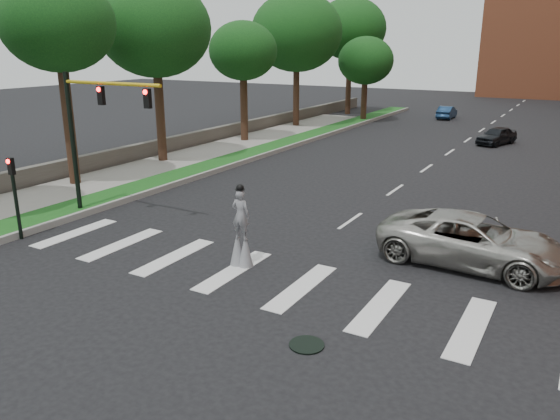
{
  "coord_description": "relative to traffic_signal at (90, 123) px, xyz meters",
  "views": [
    {
      "loc": [
        8.46,
        -12.9,
        7.28
      ],
      "look_at": [
        -0.66,
        3.04,
        1.7
      ],
      "focal_mm": 35.0,
      "sensor_mm": 36.0,
      "label": 1
    }
  ],
  "objects": [
    {
      "name": "grass_median",
      "position": [
        -1.72,
        17.0,
        -4.03
      ],
      "size": [
        2.0,
        60.0,
        0.25
      ],
      "primitive_type": "cube",
      "color": "#154C18",
      "rests_on": "ground"
    },
    {
      "name": "tree_2",
      "position": [
        -5.41,
        10.27,
        4.01
      ],
      "size": [
        6.82,
        6.82,
        11.1
      ],
      "color": "#311E13",
      "rests_on": "ground"
    },
    {
      "name": "tree_3",
      "position": [
        -5.1,
        19.34,
        2.63
      ],
      "size": [
        5.11,
        5.11,
        9.01
      ],
      "color": "#311E13",
      "rests_on": "ground"
    },
    {
      "name": "tree_5",
      "position": [
        -5.26,
        40.04,
        4.69
      ],
      "size": [
        7.47,
        7.47,
        12.05
      ],
      "color": "#311E13",
      "rests_on": "ground"
    },
    {
      "name": "secondary_signal",
      "position": [
        -0.52,
        -3.5,
        -2.2
      ],
      "size": [
        0.25,
        0.21,
        3.23
      ],
      "color": "black",
      "rests_on": "ground"
    },
    {
      "name": "median_curb",
      "position": [
        -0.67,
        17.0,
        -4.01
      ],
      "size": [
        0.2,
        60.0,
        0.28
      ],
      "primitive_type": "cube",
      "color": "gray",
      "rests_on": "ground"
    },
    {
      "name": "ground_plane",
      "position": [
        9.78,
        -3.0,
        -4.15
      ],
      "size": [
        160.0,
        160.0,
        0.0
      ],
      "primitive_type": "plane",
      "color": "black",
      "rests_on": "ground"
    },
    {
      "name": "tree_4",
      "position": [
        -5.45,
        28.44,
        4.15
      ],
      "size": [
        8.04,
        8.04,
        11.74
      ],
      "color": "#311E13",
      "rests_on": "ground"
    },
    {
      "name": "sidewalk_left",
      "position": [
        -4.72,
        7.0,
        -4.06
      ],
      "size": [
        4.0,
        60.0,
        0.18
      ],
      "primitive_type": "cube",
      "color": "gray",
      "rests_on": "ground"
    },
    {
      "name": "tree_6",
      "position": [
        -1.54,
        35.21,
        1.62
      ],
      "size": [
        5.33,
        5.33,
        8.07
      ],
      "color": "#311E13",
      "rests_on": "ground"
    },
    {
      "name": "suv_crossing",
      "position": [
        15.26,
        2.56,
        -3.28
      ],
      "size": [
        6.4,
        3.17,
        1.74
      ],
      "primitive_type": "imported",
      "rotation": [
        0.0,
        0.0,
        1.53
      ],
      "color": "#A8A69F",
      "rests_on": "ground"
    },
    {
      "name": "stone_wall",
      "position": [
        -7.22,
        19.0,
        -3.6
      ],
      "size": [
        0.5,
        56.0,
        1.1
      ],
      "primitive_type": "cube",
      "color": "#524C46",
      "rests_on": "ground"
    },
    {
      "name": "stilt_performer",
      "position": [
        8.46,
        -1.46,
        -3.01
      ],
      "size": [
        0.84,
        0.55,
        2.89
      ],
      "rotation": [
        0.0,
        0.0,
        3.22
      ],
      "color": "#311E13",
      "rests_on": "ground"
    },
    {
      "name": "traffic_signal",
      "position": [
        0.0,
        0.0,
        0.0
      ],
      "size": [
        5.3,
        0.23,
        6.2
      ],
      "color": "black",
      "rests_on": "ground"
    },
    {
      "name": "manhole",
      "position": [
        12.78,
        -5.0,
        -4.13
      ],
      "size": [
        0.9,
        0.9,
        0.04
      ],
      "primitive_type": "cylinder",
      "color": "black",
      "rests_on": "ground"
    },
    {
      "name": "tree_1",
      "position": [
        -5.39,
        3.29,
        4.07
      ],
      "size": [
        5.61,
        5.61,
        10.68
      ],
      "color": "#311E13",
      "rests_on": "ground"
    },
    {
      "name": "car_near",
      "position": [
        12.07,
        27.94,
        -3.48
      ],
      "size": [
        2.81,
        4.24,
        1.34
      ],
      "primitive_type": "imported",
      "rotation": [
        0.0,
        0.0,
        -0.34
      ],
      "color": "black",
      "rests_on": "ground"
    },
    {
      "name": "car_mid",
      "position": [
        5.13,
        41.36,
        -3.51
      ],
      "size": [
        1.44,
        3.91,
        1.28
      ],
      "primitive_type": "imported",
      "rotation": [
        0.0,
        0.0,
        3.16
      ],
      "color": "navy",
      "rests_on": "ground"
    }
  ]
}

